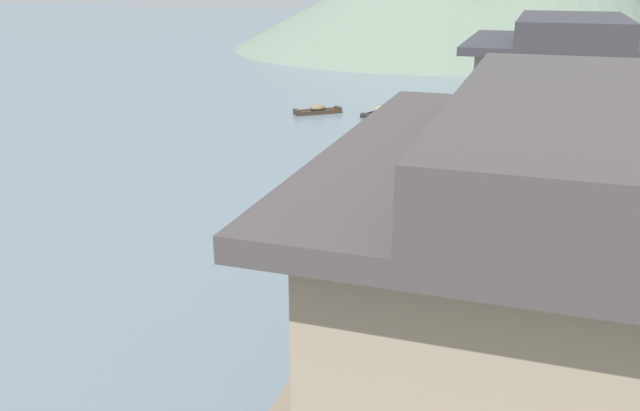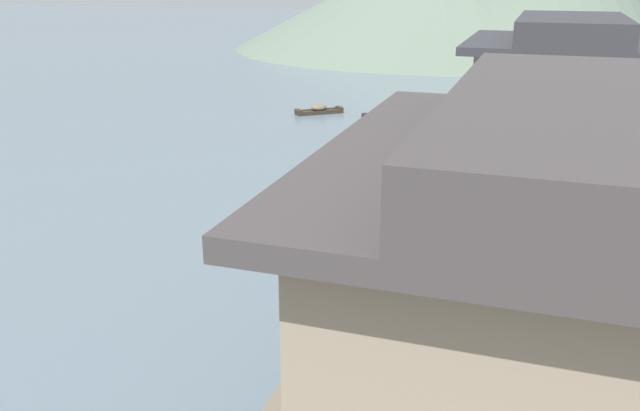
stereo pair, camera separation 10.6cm
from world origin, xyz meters
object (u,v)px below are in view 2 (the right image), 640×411
boat_moored_far (383,111)px  house_waterfront_second (536,284)px  house_waterfront_tall (556,160)px  boat_moored_nearest (474,108)px  boat_moored_third (413,233)px  boat_midriver_drifting (319,110)px

boat_moored_far → house_waterfront_second: bearing=-71.2°
house_waterfront_second → house_waterfront_tall: house_waterfront_tall is taller
boat_moored_far → boat_moored_nearest: bearing=27.8°
boat_moored_third → boat_midriver_drifting: 26.51m
boat_moored_nearest → boat_midriver_drifting: size_ratio=1.55×
boat_moored_nearest → house_waterfront_second: bearing=-82.1°
house_waterfront_tall → boat_moored_far: bearing=113.2°
boat_moored_nearest → boat_midriver_drifting: (-11.64, -4.87, 0.03)m
boat_moored_nearest → boat_midriver_drifting: boat_midriver_drifting is taller
boat_moored_third → house_waterfront_tall: house_waterfront_tall is taller
boat_midriver_drifting → house_waterfront_tall: (17.42, -27.95, 4.71)m
boat_midriver_drifting → house_waterfront_tall: size_ratio=0.41×
boat_moored_third → boat_midriver_drifting: (-12.15, 23.56, 0.10)m
house_waterfront_second → house_waterfront_tall: size_ratio=0.85×
boat_midriver_drifting → house_waterfront_second: (17.14, -34.73, 3.40)m
boat_moored_nearest → boat_moored_far: boat_moored_nearest is taller
boat_moored_third → house_waterfront_tall: (5.26, -4.39, 4.81)m
boat_midriver_drifting → house_waterfront_second: house_waterfront_second is taller
boat_moored_third → boat_midriver_drifting: size_ratio=1.16×
house_waterfront_second → boat_moored_third: bearing=114.1°
house_waterfront_second → boat_midriver_drifting: bearing=116.3°
boat_moored_nearest → house_waterfront_second: (5.50, -39.60, 3.43)m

